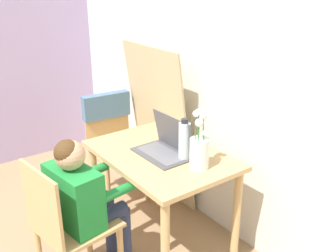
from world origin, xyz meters
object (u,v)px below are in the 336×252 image
chair_spare (111,129)px  laptop (167,145)px  chair_occupied (67,227)px  flower_vase (199,149)px  person_seated (83,195)px  water_bottle (184,141)px

chair_spare → laptop: (0.87, -0.08, 0.19)m
chair_occupied → flower_vase: bearing=-119.8°
person_seated → chair_spare: bearing=-45.2°
chair_occupied → person_seated: bearing=-90.0°
flower_vase → person_seated: bearing=-117.0°
chair_occupied → water_bottle: bearing=-109.6°
chair_spare → flower_vase: (1.14, -0.04, 0.25)m
chair_occupied → chair_spare: bearing=-49.4°
chair_occupied → flower_vase: flower_vase is taller
chair_occupied → chair_spare: chair_spare is taller
chair_occupied → person_seated: 0.20m
person_seated → chair_occupied: bearing=90.0°
person_seated → flower_vase: size_ratio=2.71×
chair_spare → laptop: size_ratio=2.31×
person_seated → water_bottle: size_ratio=3.68×
chair_occupied → water_bottle: size_ratio=3.25×
laptop → water_bottle: 0.15m
chair_occupied → chair_spare: 1.15m
laptop → flower_vase: bearing=6.6°
person_seated → water_bottle: 0.66m
chair_spare → laptop: bearing=-90.1°
chair_spare → flower_vase: size_ratio=2.42×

